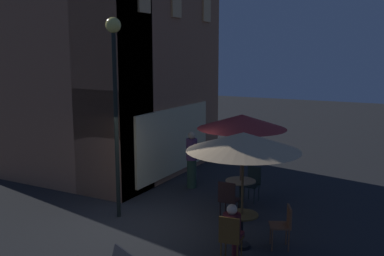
{
  "coord_description": "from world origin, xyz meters",
  "views": [
    {
      "loc": [
        -7.79,
        -5.48,
        4.0
      ],
      "look_at": [
        1.79,
        -0.39,
        2.12
      ],
      "focal_mm": 40.44,
      "sensor_mm": 36.0,
      "label": 1
    }
  ],
  "objects_px": {
    "street_lamp_near_corner": "(115,76)",
    "patron_standing_1": "(192,159)",
    "cafe_chair_3": "(253,181)",
    "patio_umbrella_1": "(242,122)",
    "cafe_chair_0": "(230,236)",
    "cafe_table_0": "(242,224)",
    "cafe_chair_1": "(284,223)",
    "patron_seated_0": "(232,229)",
    "cafe_chair_2": "(228,197)",
    "patio_umbrella_0": "(243,142)",
    "cafe_table_1": "(240,188)"
  },
  "relations": [
    {
      "from": "cafe_chair_1",
      "to": "patron_seated_0",
      "type": "xyz_separation_m",
      "value": [
        -1.07,
        0.71,
        0.12
      ]
    },
    {
      "from": "cafe_chair_2",
      "to": "cafe_chair_3",
      "type": "xyz_separation_m",
      "value": [
        1.63,
        -0.04,
        -0.02
      ]
    },
    {
      "from": "patio_umbrella_1",
      "to": "cafe_chair_0",
      "type": "height_order",
      "value": "patio_umbrella_1"
    },
    {
      "from": "cafe_chair_0",
      "to": "patron_seated_0",
      "type": "bearing_deg",
      "value": 0.0
    },
    {
      "from": "cafe_table_1",
      "to": "patio_umbrella_1",
      "type": "xyz_separation_m",
      "value": [
        0.0,
        0.0,
        1.72
      ]
    },
    {
      "from": "street_lamp_near_corner",
      "to": "cafe_chair_0",
      "type": "bearing_deg",
      "value": -106.71
    },
    {
      "from": "street_lamp_near_corner",
      "to": "patio_umbrella_1",
      "type": "relative_size",
      "value": 1.94
    },
    {
      "from": "cafe_chair_1",
      "to": "cafe_chair_2",
      "type": "relative_size",
      "value": 0.93
    },
    {
      "from": "patio_umbrella_1",
      "to": "patron_seated_0",
      "type": "distance_m",
      "value": 3.36
    },
    {
      "from": "cafe_chair_0",
      "to": "patio_umbrella_0",
      "type": "bearing_deg",
      "value": 0.0
    },
    {
      "from": "patio_umbrella_0",
      "to": "cafe_chair_3",
      "type": "xyz_separation_m",
      "value": [
        2.85,
        0.79,
        -1.68
      ]
    },
    {
      "from": "cafe_chair_0",
      "to": "cafe_chair_2",
      "type": "height_order",
      "value": "cafe_chair_0"
    },
    {
      "from": "cafe_chair_3",
      "to": "cafe_chair_0",
      "type": "bearing_deg",
      "value": 18.15
    },
    {
      "from": "cafe_table_0",
      "to": "patron_standing_1",
      "type": "relative_size",
      "value": 0.42
    },
    {
      "from": "cafe_chair_2",
      "to": "cafe_chair_1",
      "type": "bearing_deg",
      "value": -119.41
    },
    {
      "from": "cafe_table_1",
      "to": "patio_umbrella_1",
      "type": "relative_size",
      "value": 0.31
    },
    {
      "from": "patio_umbrella_1",
      "to": "cafe_chair_1",
      "type": "height_order",
      "value": "patio_umbrella_1"
    },
    {
      "from": "street_lamp_near_corner",
      "to": "cafe_table_0",
      "type": "relative_size",
      "value": 6.69
    },
    {
      "from": "patio_umbrella_1",
      "to": "patron_standing_1",
      "type": "distance_m",
      "value": 2.65
    },
    {
      "from": "patron_standing_1",
      "to": "cafe_table_0",
      "type": "bearing_deg",
      "value": 103.66
    },
    {
      "from": "cafe_chair_1",
      "to": "street_lamp_near_corner",
      "type": "bearing_deg",
      "value": -21.64
    },
    {
      "from": "street_lamp_near_corner",
      "to": "cafe_table_1",
      "type": "bearing_deg",
      "value": -52.2
    },
    {
      "from": "street_lamp_near_corner",
      "to": "patron_standing_1",
      "type": "height_order",
      "value": "street_lamp_near_corner"
    },
    {
      "from": "cafe_chair_2",
      "to": "cafe_chair_3",
      "type": "height_order",
      "value": "cafe_chair_2"
    },
    {
      "from": "cafe_chair_1",
      "to": "cafe_table_1",
      "type": "bearing_deg",
      "value": -70.52
    },
    {
      "from": "street_lamp_near_corner",
      "to": "patio_umbrella_1",
      "type": "height_order",
      "value": "street_lamp_near_corner"
    },
    {
      "from": "cafe_chair_3",
      "to": "patio_umbrella_1",
      "type": "bearing_deg",
      "value": -0.0
    },
    {
      "from": "street_lamp_near_corner",
      "to": "patron_seated_0",
      "type": "height_order",
      "value": "street_lamp_near_corner"
    },
    {
      "from": "cafe_table_1",
      "to": "cafe_chair_2",
      "type": "distance_m",
      "value": 0.86
    },
    {
      "from": "street_lamp_near_corner",
      "to": "cafe_chair_2",
      "type": "bearing_deg",
      "value": -67.13
    },
    {
      "from": "cafe_chair_1",
      "to": "patron_standing_1",
      "type": "distance_m",
      "value": 4.56
    },
    {
      "from": "cafe_chair_2",
      "to": "patron_standing_1",
      "type": "xyz_separation_m",
      "value": [
        1.89,
        2.0,
        0.29
      ]
    },
    {
      "from": "cafe_table_0",
      "to": "patio_umbrella_1",
      "type": "xyz_separation_m",
      "value": [
        2.08,
        0.86,
        1.79
      ]
    },
    {
      "from": "street_lamp_near_corner",
      "to": "cafe_chair_3",
      "type": "relative_size",
      "value": 5.08
    },
    {
      "from": "cafe_table_0",
      "to": "cafe_chair_0",
      "type": "height_order",
      "value": "cafe_chair_0"
    },
    {
      "from": "cafe_chair_1",
      "to": "cafe_chair_2",
      "type": "distance_m",
      "value": 1.84
    },
    {
      "from": "patio_umbrella_0",
      "to": "cafe_chair_2",
      "type": "distance_m",
      "value": 2.22
    },
    {
      "from": "patron_standing_1",
      "to": "patio_umbrella_0",
      "type": "bearing_deg",
      "value": 103.66
    },
    {
      "from": "cafe_table_1",
      "to": "cafe_chair_2",
      "type": "xyz_separation_m",
      "value": [
        -0.86,
        -0.02,
        0.01
      ]
    },
    {
      "from": "cafe_table_1",
      "to": "cafe_chair_1",
      "type": "relative_size",
      "value": 0.86
    },
    {
      "from": "patio_umbrella_1",
      "to": "cafe_chair_2",
      "type": "bearing_deg",
      "value": -178.53
    },
    {
      "from": "cafe_chair_1",
      "to": "patron_seated_0",
      "type": "bearing_deg",
      "value": 32.3
    },
    {
      "from": "cafe_chair_1",
      "to": "patron_seated_0",
      "type": "distance_m",
      "value": 1.29
    },
    {
      "from": "patio_umbrella_1",
      "to": "cafe_chair_0",
      "type": "relative_size",
      "value": 2.51
    },
    {
      "from": "patio_umbrella_0",
      "to": "cafe_chair_0",
      "type": "height_order",
      "value": "patio_umbrella_0"
    },
    {
      "from": "patio_umbrella_0",
      "to": "patron_seated_0",
      "type": "height_order",
      "value": "patio_umbrella_0"
    },
    {
      "from": "cafe_table_0",
      "to": "patron_standing_1",
      "type": "xyz_separation_m",
      "value": [
        3.11,
        2.83,
        0.36
      ]
    },
    {
      "from": "patio_umbrella_1",
      "to": "patron_seated_0",
      "type": "bearing_deg",
      "value": -161.36
    },
    {
      "from": "cafe_table_0",
      "to": "cafe_chair_1",
      "type": "bearing_deg",
      "value": -65.77
    },
    {
      "from": "patron_standing_1",
      "to": "patio_umbrella_1",
      "type": "bearing_deg",
      "value": 123.89
    }
  ]
}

